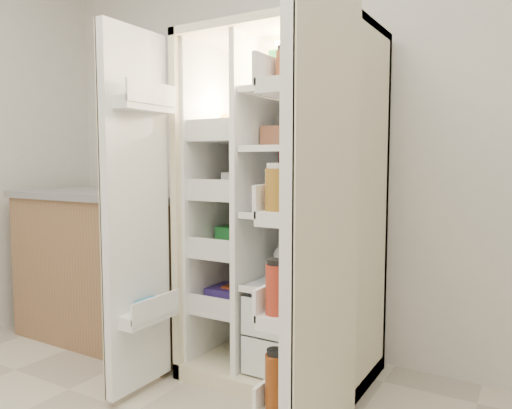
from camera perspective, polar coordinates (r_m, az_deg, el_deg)
The scene contains 5 objects.
wall_back at distance 2.87m, azimuth 7.97°, elevation 9.24°, with size 4.00×0.02×2.70m, color silver.
refrigerator at distance 2.60m, azimuth 3.95°, elevation -3.73°, with size 0.92×0.70×1.80m.
freezer_door at distance 2.39m, azimuth -13.85°, elevation -1.00°, with size 0.15×0.40×1.72m.
fridge_door at distance 1.76m, azimuth 7.33°, elevation -3.56°, with size 0.17×0.58×1.72m.
kitchen_counter at distance 3.26m, azimuth -15.79°, elevation -6.81°, with size 1.31×0.70×0.95m.
Camera 1 is at (1.11, -0.64, 1.14)m, focal length 34.00 mm.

